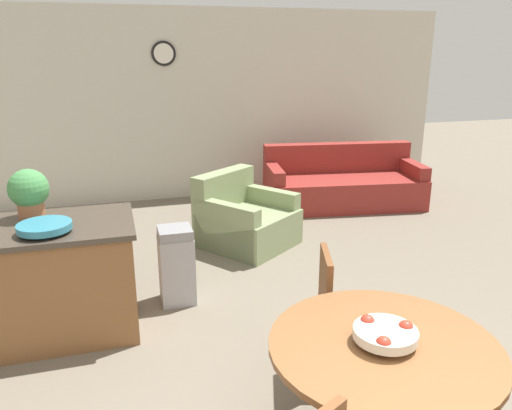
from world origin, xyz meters
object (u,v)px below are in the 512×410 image
Objects in this scene: potted_plant at (29,192)px; trash_bin at (177,265)px; couch at (342,185)px; dining_chair_far_side at (342,309)px; dining_table at (382,373)px; kitchen_island at (49,280)px; armchair at (245,221)px; teal_bowl at (45,227)px; fruit_bowl at (385,334)px.

potted_plant is 1.33m from trash_bin.
trash_bin is 3.46m from couch.
dining_table is at bearing 5.10° from dining_chair_far_side.
armchair is (1.92, 1.38, -0.17)m from kitchen_island.
dining_table is 1.28× the size of dining_chair_far_side.
teal_bowl is 0.30× the size of armchair.
dining_chair_far_side is 2.84× the size of fruit_bowl.
teal_bowl is 2.53m from armchair.
dining_table is 0.81m from dining_chair_far_side.
kitchen_island is 4.40m from couch.
trash_bin is (-0.75, 2.14, -0.47)m from fruit_bowl.
dining_table is at bearing -47.52° from kitchen_island.
teal_bowl reaches higher than armchair.
dining_chair_far_side is (0.17, 0.79, -0.08)m from dining_table.
fruit_bowl reaches higher than trash_bin.
teal_bowl reaches higher than dining_chair_far_side.
fruit_bowl reaches higher than couch.
dining_table is 1.67× the size of trash_bin.
couch reaches higher than trash_bin.
potted_plant is 4.44m from couch.
dining_chair_far_side is at bearing -107.67° from couch.
teal_bowl is 4.52m from couch.
dining_chair_far_side is 2.22m from kitchen_island.
dining_chair_far_side is 0.39× the size of couch.
kitchen_island is at bearing -137.81° from couch.
potted_plant reaches higher than trash_bin.
kitchen_island is 1.05× the size of armchair.
fruit_bowl is 2.42m from teal_bowl.
dining_chair_far_side is at bearing 77.94° from dining_table.
fruit_bowl is at bearing -105.35° from couch.
potted_plant reaches higher than dining_chair_far_side.
couch is (1.90, 4.36, -0.52)m from fruit_bowl.
couch is (3.74, 2.25, -0.81)m from potted_plant.
kitchen_island is at bearing 132.48° from dining_table.
potted_plant reaches higher than dining_table.
dining_chair_far_side is 1.30× the size of trash_bin.
fruit_bowl is 2.81m from potted_plant.
kitchen_island is 0.69m from potted_plant.
trash_bin is at bearing 1.79° from potted_plant.
armchair is at bearing 86.95° from dining_table.
teal_bowl is at bearing -176.66° from armchair.
teal_bowl reaches higher than fruit_bowl.
couch reaches higher than armchair.
trash_bin is (1.09, 0.03, -0.76)m from potted_plant.
teal_bowl is (-1.87, 0.94, 0.44)m from dining_chair_far_side.
armchair is (0.17, 3.28, -0.53)m from fruit_bowl.
potted_plant is at bearing 113.11° from kitchen_island.
potted_plant is at bearing 130.99° from fruit_bowl.
potted_plant is at bearing 108.62° from teal_bowl.
teal_bowl is at bearing -76.72° from kitchen_island.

